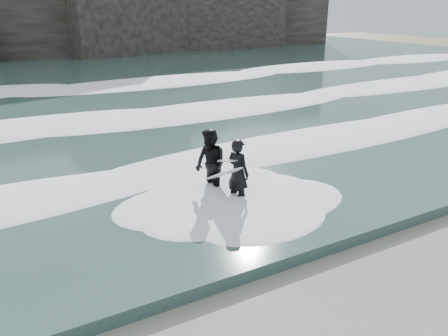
{
  "coord_description": "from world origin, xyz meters",
  "views": [
    {
      "loc": [
        -4.68,
        -3.12,
        5.21
      ],
      "look_at": [
        0.69,
        6.58,
        1.0
      ],
      "focal_mm": 35.0,
      "sensor_mm": 36.0,
      "label": 1
    }
  ],
  "objects": [
    {
      "name": "foam_near",
      "position": [
        0.0,
        9.0,
        0.4
      ],
      "size": [
        60.0,
        3.2,
        0.2
      ],
      "primitive_type": "ellipsoid",
      "color": "white",
      "rests_on": "sea"
    },
    {
      "name": "headland",
      "position": [
        0.0,
        46.0,
        5.0
      ],
      "size": [
        70.0,
        9.0,
        10.0
      ],
      "primitive_type": "cube",
      "color": "black",
      "rests_on": "ground"
    },
    {
      "name": "foam_mid",
      "position": [
        0.0,
        16.0,
        0.42
      ],
      "size": [
        60.0,
        4.0,
        0.24
      ],
      "primitive_type": "ellipsoid",
      "color": "white",
      "rests_on": "sea"
    },
    {
      "name": "surfer_right",
      "position": [
        0.5,
        6.96,
        1.01
      ],
      "size": [
        1.27,
        1.94,
        2.01
      ],
      "color": "black",
      "rests_on": "ground"
    },
    {
      "name": "surfer_left",
      "position": [
        0.85,
        6.21,
        0.95
      ],
      "size": [
        0.99,
        1.77,
        1.89
      ],
      "color": "black",
      "rests_on": "ground"
    },
    {
      "name": "sea",
      "position": [
        0.0,
        29.0,
        0.15
      ],
      "size": [
        90.0,
        52.0,
        0.3
      ],
      "primitive_type": "cube",
      "color": "#2C4543",
      "rests_on": "ground"
    },
    {
      "name": "foam_far",
      "position": [
        0.0,
        25.0,
        0.45
      ],
      "size": [
        60.0,
        4.8,
        0.3
      ],
      "primitive_type": "ellipsoid",
      "color": "white",
      "rests_on": "sea"
    }
  ]
}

